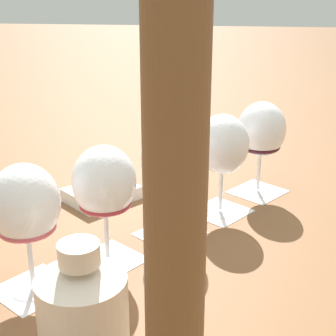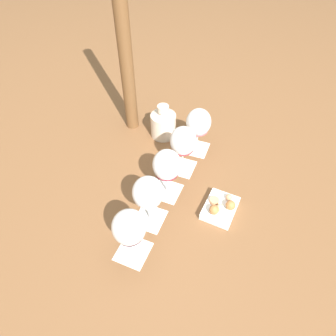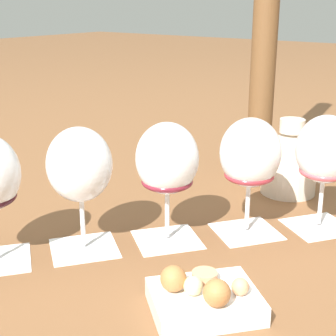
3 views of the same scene
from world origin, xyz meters
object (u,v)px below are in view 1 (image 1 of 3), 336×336
Objects in this scene: wine_glass_1 at (104,186)px; wine_glass_2 at (170,165)px; wine_glass_4 at (261,133)px; wine_glass_3 at (222,148)px; umbrella_pole at (176,16)px; ceramic_vase at (83,308)px; snack_dish at (102,190)px; wine_glass_0 at (25,208)px.

wine_glass_1 is 1.00× the size of wine_glass_2.
wine_glass_3 is at bearing -125.26° from wine_glass_4.
umbrella_pole is at bearing -65.75° from wine_glass_1.
umbrella_pole is at bearing -40.33° from ceramic_vase.
wine_glass_2 is at bearing 78.34° from ceramic_vase.
wine_glass_3 is at bearing 70.14° from ceramic_vase.
wine_glass_1 is at bearing -74.07° from snack_dish.
umbrella_pole reaches higher than snack_dish.
wine_glass_0 is 0.35m from snack_dish.
wine_glass_2 is 0.51m from umbrella_pole.
wine_glass_3 and wine_glass_4 have the same top height.
ceramic_vase is at bearing 139.67° from umbrella_pole.
wine_glass_4 is (0.25, 0.32, -0.00)m from wine_glass_1.
wine_glass_3 is at bearing 86.47° from umbrella_pole.
umbrella_pole is at bearing -99.79° from wine_glass_4.
wine_glass_1 is (0.09, 0.09, -0.00)m from wine_glass_0.
wine_glass_2 is 0.33m from ceramic_vase.
wine_glass_1 is 1.28× the size of ceramic_vase.
wine_glass_0 and wine_glass_4 have the same top height.
wine_glass_2 is 1.00× the size of wine_glass_3.
wine_glass_0 is 0.13m from wine_glass_1.
wine_glass_0 is 1.00× the size of wine_glass_4.
umbrella_pole is (-0.11, -0.64, 0.28)m from wine_glass_4.
wine_glass_2 and wine_glass_3 have the same top height.
wine_glass_0 is 0.18m from ceramic_vase.
wine_glass_0 is at bearing -134.55° from wine_glass_1.
wine_glass_1 is 1.15× the size of snack_dish.
wine_glass_0 is at bearing 132.39° from ceramic_vase.
wine_glass_1 is at bearing -130.32° from wine_glass_3.
umbrella_pole is (0.14, -0.32, 0.28)m from wine_glass_1.
wine_glass_4 is at bearing 80.21° from umbrella_pole.
wine_glass_2 is 0.27m from wine_glass_4.
wine_glass_1 is 0.24× the size of umbrella_pole.
wine_glass_4 is at bearing 66.63° from ceramic_vase.
wine_glass_4 is 0.35m from snack_dish.
wine_glass_4 is at bearing 51.35° from wine_glass_1.
wine_glass_2 is at bearing 47.43° from wine_glass_0.
wine_glass_0 is 1.15× the size of snack_dish.
wine_glass_2 is 0.24m from snack_dish.
wine_glass_0 and wine_glass_3 have the same top height.
wine_glass_3 is 0.13m from wine_glass_4.
wine_glass_1 is 1.00× the size of wine_glass_4.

